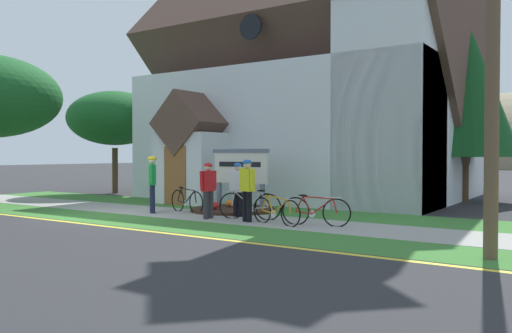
{
  "coord_description": "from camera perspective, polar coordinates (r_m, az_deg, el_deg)",
  "views": [
    {
      "loc": [
        12.3,
        -10.2,
        1.82
      ],
      "look_at": [
        3.07,
        3.72,
        1.42
      ],
      "focal_mm": 36.34,
      "sensor_mm": 36.0,
      "label": 1
    }
  ],
  "objects": [
    {
      "name": "curb_paint_stripe",
      "position": [
        13.73,
        -16.45,
        -6.3
      ],
      "size": [
        28.0,
        0.16,
        0.01
      ],
      "primitive_type": "cube",
      "color": "yellow",
      "rests_on": "ground"
    },
    {
      "name": "bicycle_orange",
      "position": [
        13.41,
        2.18,
        -4.87
      ],
      "size": [
        1.7,
        0.49,
        0.81
      ],
      "color": "black",
      "rests_on": "ground"
    },
    {
      "name": "bicycle_red",
      "position": [
        14.46,
        -0.67,
        -4.31
      ],
      "size": [
        1.76,
        0.53,
        0.85
      ],
      "color": "black",
      "rests_on": "ground"
    },
    {
      "name": "church_sign",
      "position": [
        16.81,
        -1.75,
        -0.24
      ],
      "size": [
        2.24,
        0.22,
        1.99
      ],
      "color": "slate",
      "rests_on": "ground"
    },
    {
      "name": "yard_deciduous_tree",
      "position": [
        25.0,
        -15.29,
        5.12
      ],
      "size": [
        4.32,
        4.32,
        4.74
      ],
      "color": "#4C3823",
      "rests_on": "ground"
    },
    {
      "name": "flower_bed",
      "position": [
        16.56,
        -2.62,
        -4.71
      ],
      "size": [
        2.69,
        2.69,
        0.34
      ],
      "color": "#382319",
      "rests_on": "ground"
    },
    {
      "name": "bicycle_black",
      "position": [
        13.28,
        6.58,
        -4.88
      ],
      "size": [
        1.77,
        0.41,
        0.81
      ],
      "color": "black",
      "rests_on": "ground"
    },
    {
      "name": "roadside_conifer",
      "position": [
        21.61,
        21.97,
        8.22
      ],
      "size": [
        4.03,
        4.03,
        7.17
      ],
      "color": "#4C3823",
      "rests_on": "ground"
    },
    {
      "name": "ground",
      "position": [
        18.88,
        -7.32,
        -4.18
      ],
      "size": [
        140.0,
        140.0,
        0.0
      ],
      "primitive_type": "plane",
      "color": "#2B2B2D"
    },
    {
      "name": "grass_verge",
      "position": [
        14.44,
        -13.12,
        -5.89
      ],
      "size": [
        32.0,
        1.87,
        0.01
      ],
      "primitive_type": "cube",
      "color": "#38722D",
      "rests_on": "ground"
    },
    {
      "name": "sidewalk_slab",
      "position": [
        15.9,
        -7.75,
        -5.2
      ],
      "size": [
        32.0,
        2.2,
        0.01
      ],
      "primitive_type": "cube",
      "color": "#99968E",
      "rests_on": "ground"
    },
    {
      "name": "cyclist_in_orange_jersey",
      "position": [
        13.84,
        -0.98,
        -2.11
      ],
      "size": [
        0.58,
        0.39,
        1.68
      ],
      "color": "black",
      "rests_on": "ground"
    },
    {
      "name": "cyclist_in_yellow_jersey",
      "position": [
        16.24,
        -11.35,
        -1.4
      ],
      "size": [
        0.5,
        0.61,
        1.76
      ],
      "color": "#191E38",
      "rests_on": "ground"
    },
    {
      "name": "church_lawn",
      "position": [
        17.7,
        -2.76,
        -4.52
      ],
      "size": [
        24.0,
        2.45,
        0.01
      ],
      "primitive_type": "cube",
      "color": "#38722D",
      "rests_on": "ground"
    },
    {
      "name": "bicycle_blue",
      "position": [
        16.31,
        -7.65,
        -3.75
      ],
      "size": [
        1.66,
        0.46,
        0.82
      ],
      "color": "black",
      "rests_on": "ground"
    },
    {
      "name": "cyclist_in_red_jersey",
      "position": [
        14.99,
        -2.01,
        -2.13
      ],
      "size": [
        0.63,
        0.27,
        1.57
      ],
      "color": "black",
      "rests_on": "ground"
    },
    {
      "name": "cyclist_in_white_jersey",
      "position": [
        14.58,
        -5.28,
        -2.22
      ],
      "size": [
        0.27,
        0.65,
        1.58
      ],
      "color": "#2D2D33",
      "rests_on": "ground"
    },
    {
      "name": "church_building",
      "position": [
        23.01,
        7.32,
        9.38
      ],
      "size": [
        12.68,
        12.59,
        14.09
      ],
      "color": "silver",
      "rests_on": "ground"
    }
  ]
}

